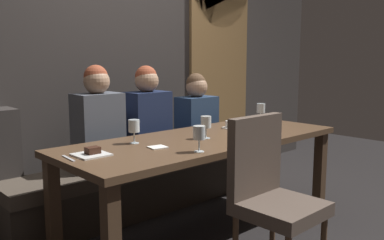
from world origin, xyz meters
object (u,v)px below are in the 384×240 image
Objects in this scene: fork_on_table at (68,158)px; diner_bearded at (147,116)px; dining_table at (205,149)px; espresso_cup at (229,125)px; wine_glass_end_right at (206,123)px; wine_glass_far_left at (261,109)px; dessert_plate at (92,153)px; wine_glass_end_left at (199,134)px; wine_glass_center_back at (134,127)px; banquette_bench at (149,183)px; chair_near_side at (270,189)px; diner_far_end at (197,114)px; diner_redhead at (98,120)px.

diner_bearded is at bearing 35.81° from fork_on_table.
espresso_cup is (0.41, 0.14, 0.11)m from dining_table.
diner_bearded reaches higher than wine_glass_end_right.
fork_on_table is (-1.96, -0.13, -0.11)m from wine_glass_far_left.
fork_on_table is at bearing 174.09° from dessert_plate.
wine_glass_end_right is 1.02m from fork_on_table.
dining_table is 0.52m from wine_glass_end_left.
wine_glass_end_left is 1.00× the size of wine_glass_far_left.
wine_glass_far_left is 1.43m from wine_glass_center_back.
wine_glass_far_left is at bearing -28.34° from banquette_bench.
chair_near_side is 1.07m from espresso_cup.
wine_glass_end_right is at bearing 77.66° from chair_near_side.
banquette_bench is at bearing 126.69° from espresso_cup.
wine_glass_center_back is 0.42m from dessert_plate.
diner_far_end is at bearing 50.93° from dining_table.
diner_redhead is 4.97× the size of wine_glass_center_back.
dining_table is 0.96m from wine_glass_far_left.
diner_far_end is at bearing -2.70° from banquette_bench.
banquette_bench is at bearing 70.25° from wine_glass_end_left.
dining_table is at bearing -18.69° from wine_glass_center_back.
diner_far_end is 3.82× the size of dessert_plate.
wine_glass_end_right is (0.33, 0.28, 0.00)m from wine_glass_end_left.
wine_glass_end_left reaches higher than banquette_bench.
dining_table is 0.87m from diner_redhead.
chair_near_side reaches higher than wine_glass_end_right.
wine_glass_end_left is 0.51m from wine_glass_center_back.
fork_on_table is (-0.68, 0.38, -0.11)m from wine_glass_end_left.
espresso_cup is 0.63× the size of dessert_plate.
diner_far_end is 6.05× the size of espresso_cup.
diner_bearded is at bearing 153.10° from wine_glass_far_left.
diner_bearded is 1.05m from wine_glass_end_left.
wine_glass_far_left reaches higher than banquette_bench.
wine_glass_far_left is 1.82m from dessert_plate.
diner_far_end is 1.34m from wine_glass_end_left.
wine_glass_end_right is 1.00× the size of wine_glass_far_left.
wine_glass_center_back reaches higher than espresso_cup.
diner_far_end reaches higher than dining_table.
diner_bearded is (0.16, 1.40, 0.27)m from chair_near_side.
wine_glass_end_right reaches higher than banquette_bench.
wine_glass_end_right is at bearing -58.86° from diner_redhead.
diner_far_end is 4.43× the size of wine_glass_end_left.
wine_glass_end_left is (-0.34, -0.99, 0.02)m from diner_bearded.
wine_glass_end_right is (-0.03, -0.74, 0.63)m from banquette_bench.
diner_far_end reaches higher than wine_glass_end_left.
dining_table is 0.45m from espresso_cup.
diner_far_end is 1.57m from dessert_plate.
dining_table is 13.41× the size of wine_glass_far_left.
espresso_cup is at bearing 3.72° from dessert_plate.
dining_table is 3.03× the size of diner_far_end.
wine_glass_end_left is 1.00× the size of wine_glass_center_back.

